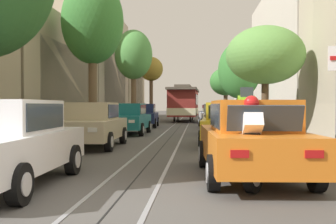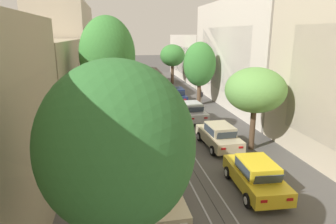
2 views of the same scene
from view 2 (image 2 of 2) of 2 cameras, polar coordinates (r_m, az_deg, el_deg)
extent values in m
plane|color=#4C4947|center=(26.73, -1.15, -1.00)|extent=(160.00, 160.00, 0.00)
cube|color=gray|center=(30.16, -3.25, 0.83)|extent=(0.08, 64.64, 0.01)
cube|color=gray|center=(30.31, -1.27, 0.92)|extent=(0.08, 64.64, 0.01)
cube|color=black|center=(30.23, -2.26, 0.88)|extent=(0.03, 64.64, 0.01)
cube|color=#2D3842|center=(9.07, -27.25, -11.10)|extent=(0.04, 9.91, 4.78)
cube|color=tan|center=(22.96, -23.81, 3.91)|extent=(5.43, 13.86, 6.89)
cube|color=#2D3842|center=(22.54, -17.05, 3.45)|extent=(0.04, 9.91, 4.13)
cube|color=#BCAD93|center=(36.59, -19.08, 10.91)|extent=(5.38, 13.86, 10.57)
cube|color=#2D3842|center=(36.33, -14.78, 10.36)|extent=(0.04, 9.91, 6.34)
cube|color=tan|center=(50.59, -15.94, 11.30)|extent=(4.07, 13.86, 9.30)
cube|color=#2D3842|center=(50.47, -13.58, 10.91)|extent=(0.04, 9.91, 5.58)
cube|color=beige|center=(31.92, 14.19, 10.83)|extent=(4.52, 18.58, 10.61)
cube|color=#2D3842|center=(31.11, 10.30, 9.96)|extent=(0.04, 13.22, 6.37)
cube|color=beige|center=(49.96, 5.64, 10.50)|extent=(5.54, 18.58, 7.12)
cube|color=#2D3842|center=(49.31, 2.50, 10.08)|extent=(0.04, 13.22, 4.27)
cube|color=#C1B28E|center=(12.94, -1.89, -16.09)|extent=(1.86, 4.33, 0.66)
cube|color=#C1B28E|center=(12.76, -2.03, -13.33)|extent=(1.51, 2.08, 0.60)
cube|color=#2D3842|center=(12.05, -1.37, -15.26)|extent=(1.34, 0.24, 0.47)
cube|color=#2D3842|center=(13.81, -2.82, -11.11)|extent=(1.30, 0.22, 0.45)
cube|color=#2D3842|center=(12.89, 1.35, -13.03)|extent=(0.06, 1.81, 0.47)
cube|color=#2D3842|center=(12.68, -5.46, -13.58)|extent=(0.06, 1.81, 0.47)
cube|color=#B21414|center=(14.85, -1.09, -11.34)|extent=(0.28, 0.04, 0.12)
cube|color=#B21414|center=(14.72, -5.46, -11.66)|extent=(0.28, 0.04, 0.12)
cylinder|color=black|center=(12.18, 3.56, -20.16)|extent=(0.21, 0.64, 0.64)
cylinder|color=silver|center=(12.21, 4.09, -20.09)|extent=(0.03, 0.35, 0.35)
cylinder|color=black|center=(14.38, 0.81, -14.20)|extent=(0.21, 0.64, 0.64)
cylinder|color=silver|center=(14.40, 1.25, -14.16)|extent=(0.03, 0.35, 0.35)
cylinder|color=black|center=(14.17, -6.41, -14.78)|extent=(0.21, 0.64, 0.64)
cylinder|color=silver|center=(14.16, -6.87, -14.81)|extent=(0.03, 0.35, 0.35)
cube|color=#196B70|center=(18.70, -4.21, -6.03)|extent=(1.86, 4.32, 0.66)
cube|color=#196B70|center=(18.63, -4.30, -4.05)|extent=(1.50, 2.08, 0.60)
cube|color=#2D3842|center=(17.85, -4.04, -4.97)|extent=(1.33, 0.24, 0.47)
cube|color=#2D3842|center=(19.76, -4.61, -3.01)|extent=(1.30, 0.21, 0.45)
cube|color=#2D3842|center=(18.71, -2.01, -3.94)|extent=(0.05, 1.81, 0.47)
cube|color=#2D3842|center=(18.58, -6.60, -4.16)|extent=(0.05, 1.81, 0.47)
cube|color=white|center=(16.73, -1.59, -8.21)|extent=(0.28, 0.04, 0.14)
cube|color=#B21414|center=(20.75, -3.25, -3.59)|extent=(0.28, 0.04, 0.12)
cube|color=white|center=(16.63, -5.44, -8.43)|extent=(0.28, 0.04, 0.14)
cube|color=#B21414|center=(20.66, -6.33, -3.73)|extent=(0.28, 0.04, 0.12)
cylinder|color=black|center=(17.70, -0.91, -8.39)|extent=(0.21, 0.64, 0.64)
cylinder|color=silver|center=(17.71, -0.56, -8.37)|extent=(0.02, 0.35, 0.35)
cylinder|color=black|center=(17.54, -6.67, -8.71)|extent=(0.21, 0.64, 0.64)
cylinder|color=silver|center=(17.54, -7.03, -8.73)|extent=(0.02, 0.35, 0.35)
cylinder|color=black|center=(20.15, -2.06, -5.43)|extent=(0.21, 0.64, 0.64)
cylinder|color=silver|center=(20.16, -1.74, -5.42)|extent=(0.02, 0.35, 0.35)
cylinder|color=black|center=(20.02, -7.08, -5.68)|extent=(0.21, 0.64, 0.64)
cylinder|color=silver|center=(20.01, -7.40, -5.70)|extent=(0.02, 0.35, 0.35)
cube|color=#19234C|center=(25.07, -6.20, -0.62)|extent=(1.95, 4.36, 0.66)
cube|color=#19234C|center=(25.05, -6.27, 0.86)|extent=(1.55, 2.11, 0.60)
cube|color=#2D3842|center=(24.25, -6.06, 0.34)|extent=(1.34, 0.27, 0.47)
cube|color=#2D3842|center=(26.20, -6.55, 1.42)|extent=(1.30, 0.24, 0.45)
cube|color=#2D3842|center=(25.14, -4.58, 0.94)|extent=(0.09, 1.81, 0.47)
cube|color=#2D3842|center=(24.99, -7.98, 0.76)|extent=(0.09, 1.81, 0.47)
cube|color=white|center=(23.04, -4.24, -1.71)|extent=(0.28, 0.05, 0.14)
cube|color=#B21414|center=(27.18, -5.53, 0.83)|extent=(0.28, 0.05, 0.12)
cube|color=white|center=(22.92, -7.01, -1.87)|extent=(0.28, 0.05, 0.14)
cube|color=#B21414|center=(27.08, -7.87, 0.71)|extent=(0.28, 0.05, 0.12)
cylinder|color=black|center=(23.99, -3.74, -2.10)|extent=(0.22, 0.65, 0.64)
cylinder|color=silver|center=(24.01, -3.48, -2.08)|extent=(0.03, 0.35, 0.35)
cylinder|color=black|center=(23.81, -7.93, -2.34)|extent=(0.22, 0.65, 0.64)
cylinder|color=silver|center=(23.81, -8.20, -2.36)|extent=(0.03, 0.35, 0.35)
cylinder|color=black|center=(26.53, -4.60, -0.45)|extent=(0.22, 0.65, 0.64)
cylinder|color=silver|center=(26.54, -4.37, -0.44)|extent=(0.03, 0.35, 0.35)
cylinder|color=black|center=(26.37, -8.39, -0.66)|extent=(0.22, 0.65, 0.64)
cylinder|color=silver|center=(26.36, -8.63, -0.68)|extent=(0.03, 0.35, 0.35)
cube|color=gold|center=(15.02, 16.44, -12.09)|extent=(2.00, 4.38, 0.66)
cube|color=gold|center=(14.63, 16.86, -10.14)|extent=(1.57, 2.13, 0.60)
cube|color=#2D3842|center=(15.34, 15.58, -8.94)|extent=(1.34, 0.29, 0.47)
cube|color=#2D3842|center=(13.69, 18.89, -12.22)|extent=(1.30, 0.26, 0.45)
cube|color=#2D3842|center=(14.35, 14.09, -10.44)|extent=(0.12, 1.81, 0.47)
cube|color=#2D3842|center=(14.94, 19.51, -9.83)|extent=(0.12, 1.81, 0.47)
cube|color=white|center=(16.60, 11.69, -8.74)|extent=(0.28, 0.05, 0.14)
cube|color=#B21414|center=(13.05, 18.05, -16.10)|extent=(0.28, 0.05, 0.12)
cube|color=white|center=(16.98, 15.29, -8.41)|extent=(0.28, 0.05, 0.14)
cube|color=#B21414|center=(13.54, 22.48, -15.34)|extent=(0.28, 0.05, 0.12)
cylinder|color=black|center=(15.97, 11.46, -11.40)|extent=(0.23, 0.65, 0.64)
cylinder|color=silver|center=(15.93, 11.08, -11.44)|extent=(0.04, 0.35, 0.35)
cylinder|color=black|center=(16.59, 17.33, -10.76)|extent=(0.23, 0.65, 0.64)
cylinder|color=silver|center=(16.64, 17.68, -10.72)|extent=(0.04, 0.35, 0.35)
cylinder|color=black|center=(13.79, 15.14, -16.15)|extent=(0.23, 0.65, 0.64)
cylinder|color=silver|center=(13.75, 14.70, -16.21)|extent=(0.04, 0.35, 0.35)
cylinder|color=black|center=(14.51, 21.80, -15.08)|extent=(0.23, 0.65, 0.64)
cylinder|color=silver|center=(14.56, 22.19, -15.02)|extent=(0.04, 0.35, 0.35)
cube|color=#C1B28E|center=(19.92, 9.73, -4.88)|extent=(1.95, 4.36, 0.66)
cube|color=#C1B28E|center=(19.58, 9.97, -3.29)|extent=(1.55, 2.11, 0.60)
cube|color=#2D3842|center=(20.33, 9.09, -2.63)|extent=(1.34, 0.27, 0.47)
cube|color=#2D3842|center=(18.56, 11.33, -4.45)|extent=(1.30, 0.24, 0.45)
cube|color=#2D3842|center=(19.32, 7.91, -3.46)|extent=(0.09, 1.81, 0.47)
cube|color=#2D3842|center=(19.87, 11.97, -3.13)|extent=(0.09, 1.81, 0.47)
cube|color=white|center=(21.62, 6.25, -2.89)|extent=(0.28, 0.05, 0.14)
cube|color=#B21414|center=(17.82, 10.64, -7.00)|extent=(0.28, 0.05, 0.12)
cube|color=white|center=(21.99, 9.02, -2.68)|extent=(0.28, 0.05, 0.14)
cube|color=#B21414|center=(18.26, 13.89, -6.64)|extent=(0.28, 0.05, 0.12)
cylinder|color=black|center=(20.91, 6.09, -4.74)|extent=(0.22, 0.65, 0.64)
cylinder|color=silver|center=(20.88, 5.80, -4.76)|extent=(0.03, 0.35, 0.35)
cylinder|color=black|center=(21.51, 10.56, -4.35)|extent=(0.22, 0.65, 0.64)
cylinder|color=silver|center=(21.55, 10.83, -4.33)|extent=(0.03, 0.35, 0.35)
cylinder|color=black|center=(18.57, 8.67, -7.41)|extent=(0.22, 0.65, 0.64)
cylinder|color=silver|center=(18.53, 8.35, -7.45)|extent=(0.03, 0.35, 0.35)
cylinder|color=black|center=(19.24, 13.61, -6.87)|extent=(0.22, 0.65, 0.64)
cylinder|color=silver|center=(19.29, 13.91, -6.83)|extent=(0.03, 0.35, 0.35)
cube|color=#B7B7BC|center=(25.78, 4.51, -0.15)|extent=(1.99, 4.38, 0.66)
cube|color=#B7B7BC|center=(25.48, 4.64, 1.14)|extent=(1.57, 2.13, 0.60)
cube|color=#2D3842|center=(26.27, 4.09, 1.52)|extent=(1.34, 0.28, 0.47)
cube|color=#2D3842|center=(24.40, 5.47, 0.45)|extent=(1.30, 0.26, 0.45)
cube|color=#2D3842|center=(25.27, 3.02, 1.05)|extent=(0.11, 1.81, 0.47)
cube|color=#2D3842|center=(25.71, 6.23, 1.22)|extent=(0.11, 1.81, 0.47)
cube|color=white|center=(27.61, 2.08, 1.12)|extent=(0.28, 0.05, 0.14)
cube|color=#B21414|center=(23.61, 4.77, -1.32)|extent=(0.28, 0.05, 0.12)
cube|color=white|center=(27.91, 4.29, 1.24)|extent=(0.28, 0.05, 0.14)
cube|color=#B21414|center=(23.96, 7.32, -1.15)|extent=(0.28, 0.05, 0.12)
cylinder|color=black|center=(26.86, 1.86, -0.22)|extent=(0.23, 0.65, 0.64)
cylinder|color=silver|center=(26.84, 1.63, -0.23)|extent=(0.04, 0.35, 0.35)
cylinder|color=black|center=(27.35, 5.43, 0.00)|extent=(0.23, 0.65, 0.64)
cylinder|color=silver|center=(27.38, 5.65, 0.01)|extent=(0.04, 0.35, 0.35)
cylinder|color=black|center=(24.39, 3.45, -1.81)|extent=(0.23, 0.65, 0.64)
cylinder|color=silver|center=(24.36, 3.20, -1.82)|extent=(0.04, 0.35, 0.35)
cylinder|color=black|center=(24.93, 7.34, -1.54)|extent=(0.23, 0.65, 0.64)
cylinder|color=silver|center=(24.97, 7.57, -1.52)|extent=(0.04, 0.35, 0.35)
cube|color=#19234C|center=(32.49, 1.55, 3.04)|extent=(1.91, 4.35, 0.66)
cube|color=#19234C|center=(32.22, 1.60, 4.08)|extent=(1.53, 2.10, 0.60)
cube|color=#2D3842|center=(33.04, 1.34, 4.32)|extent=(1.34, 0.26, 0.47)
cube|color=#2D3842|center=(31.09, 1.99, 3.64)|extent=(1.30, 0.23, 0.45)
cube|color=#2D3842|center=(32.10, 0.29, 4.04)|extent=(0.08, 1.81, 0.47)
cube|color=#2D3842|center=(32.36, 2.91, 4.11)|extent=(0.08, 1.81, 0.47)
cube|color=white|center=(34.47, -0.01, 3.90)|extent=(0.28, 0.05, 0.14)
cube|color=#B21414|center=(30.30, 1.24, 2.36)|extent=(0.28, 0.05, 0.12)
cube|color=white|center=(34.65, 1.82, 3.95)|extent=(0.28, 0.05, 0.14)
cube|color=#B21414|center=(30.50, 3.30, 2.43)|extent=(0.28, 0.05, 0.12)
cylinder|color=black|center=(33.71, -0.33, 2.90)|extent=(0.22, 0.64, 0.64)
cylinder|color=silver|center=(33.69, -0.52, 2.90)|extent=(0.03, 0.35, 0.35)
cylinder|color=black|center=(34.00, 2.60, 2.99)|extent=(0.22, 0.64, 0.64)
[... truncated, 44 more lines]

